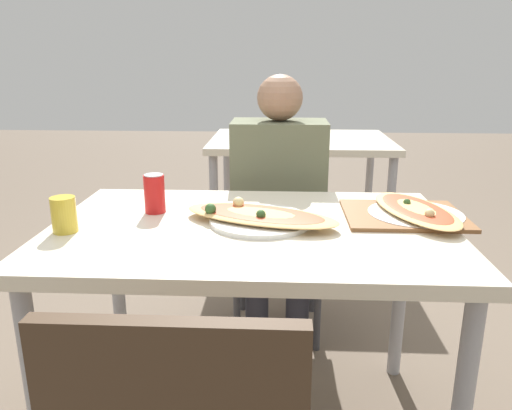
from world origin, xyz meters
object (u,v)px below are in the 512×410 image
Objects in this scene: soda_can at (155,194)px; drink_glass at (64,215)px; dining_table at (252,248)px; pizza_second at (416,211)px; pizza_main at (260,217)px; person_seated at (279,191)px; chair_far_seated at (278,223)px.

drink_glass is at bearing -136.77° from soda_can.
drink_glass is (-0.53, -0.09, 0.13)m from dining_table.
pizza_second is (0.51, 0.10, 0.09)m from dining_table.
soda_can is at bearing 43.23° from drink_glass.
pizza_main is at bearing 11.25° from drink_glass.
person_seated reaches higher than dining_table.
pizza_main is 0.49m from pizza_second.
soda_can is 1.22× the size of drink_glass.
person_seated is 0.65m from soda_can.
pizza_second is (0.43, -0.51, 0.08)m from person_seated.
pizza_main is (0.02, 0.02, 0.10)m from dining_table.
drink_glass reaches higher than pizza_main.
person_seated is at bearing 48.96° from drink_glass.
chair_far_seated is 0.77× the size of person_seated.
soda_can is at bearing 179.32° from pizza_second.
person_seated reaches higher than soda_can.
person_seated is at bearing 82.74° from dining_table.
chair_far_seated is at bearing 53.24° from drink_glass.
person_seated reaches higher than chair_far_seated.
dining_table is 2.66× the size of pizza_second.
dining_table is 0.75m from chair_far_seated.
person_seated is 0.59m from pizza_main.
pizza_main reaches higher than pizza_second.
person_seated is at bearing 90.00° from chair_far_seated.
chair_far_seated reaches higher than soda_can.
drink_glass is 0.23× the size of pizza_second.
pizza_second is at bearing -0.68° from soda_can.
drink_glass reaches higher than pizza_second.
pizza_main is at bearing -170.70° from pizza_second.
pizza_second reaches higher than dining_table.
pizza_second is (0.83, -0.01, -0.04)m from soda_can.
pizza_main is at bearing 42.88° from dining_table.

